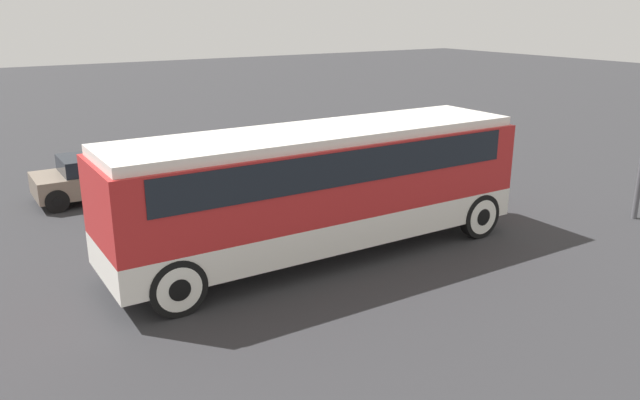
% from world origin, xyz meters
% --- Properties ---
extents(ground_plane, '(120.00, 120.00, 0.00)m').
position_xyz_m(ground_plane, '(0.00, 0.00, 0.00)').
color(ground_plane, '#2D2D30').
extents(tour_bus, '(10.47, 2.70, 3.17)m').
position_xyz_m(tour_bus, '(0.10, -0.00, 1.93)').
color(tour_bus, silver).
rests_on(tour_bus, ground_plane).
extents(parked_car_near, '(4.58, 1.81, 1.41)m').
position_xyz_m(parked_car_near, '(4.36, 4.88, 0.71)').
color(parked_car_near, maroon).
rests_on(parked_car_near, ground_plane).
extents(parked_car_mid, '(4.24, 1.95, 1.43)m').
position_xyz_m(parked_car_mid, '(-3.30, 7.90, 0.72)').
color(parked_car_mid, '#7A6B5B').
rests_on(parked_car_mid, ground_plane).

